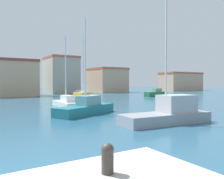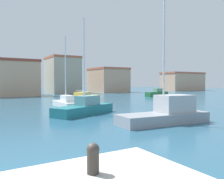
{
  "view_description": "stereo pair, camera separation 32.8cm",
  "coord_description": "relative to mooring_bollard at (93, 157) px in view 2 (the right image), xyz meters",
  "views": [
    {
      "loc": [
        -1.91,
        -5.44,
        2.69
      ],
      "look_at": [
        12.85,
        18.44,
        1.8
      ],
      "focal_mm": 37.15,
      "sensor_mm": 36.0,
      "label": 1
    },
    {
      "loc": [
        -1.63,
        -5.61,
        2.69
      ],
      "look_at": [
        12.85,
        18.44,
        1.8
      ],
      "focal_mm": 37.15,
      "sensor_mm": 36.0,
      "label": 2
    }
  ],
  "objects": [
    {
      "name": "yacht_club",
      "position": [
        55.56,
        47.8,
        1.65
      ],
      "size": [
        13.85,
        6.72,
        5.81
      ],
      "color": "tan",
      "rests_on": "ground"
    },
    {
      "name": "mooring_bollard",
      "position": [
        0.0,
        0.0,
        0.0
      ],
      "size": [
        0.25,
        0.25,
        0.59
      ],
      "color": "#38332D",
      "rests_on": "pier_quay"
    },
    {
      "name": "sailboat_teal_center_channel",
      "position": [
        6.07,
        13.81,
        -0.7
      ],
      "size": [
        6.14,
        4.22,
        7.99
      ],
      "color": "#1E707A",
      "rests_on": "water"
    },
    {
      "name": "water",
      "position": [
        14.69,
        21.68,
        -1.26
      ],
      "size": [
        160.0,
        160.0,
        0.0
      ],
      "primitive_type": "plane",
      "color": "#285670",
      "rests_on": "ground"
    },
    {
      "name": "motorboat_green_distant_north",
      "position": [
        28.08,
        29.35,
        -0.72
      ],
      "size": [
        5.4,
        2.12,
        1.52
      ],
      "color": "#28703D",
      "rests_on": "water"
    },
    {
      "name": "waterfront_apartments",
      "position": [
        16.92,
        51.02,
        3.18
      ],
      "size": [
        6.88,
        8.76,
        8.86
      ],
      "color": "#B2A893",
      "rests_on": "ground"
    },
    {
      "name": "sailboat_white_distant_east",
      "position": [
        6.73,
        20.22,
        -0.77
      ],
      "size": [
        1.63,
        5.37,
        7.65
      ],
      "color": "white",
      "rests_on": "water"
    },
    {
      "name": "harbor_office",
      "position": [
        29.68,
        50.74,
        2.0
      ],
      "size": [
        8.2,
        10.09,
        6.51
      ],
      "color": "tan",
      "rests_on": "ground"
    },
    {
      "name": "warehouse_block",
      "position": [
        4.59,
        45.32,
        2.26
      ],
      "size": [
        9.34,
        9.55,
        7.02
      ],
      "color": "tan",
      "rests_on": "ground"
    },
    {
      "name": "sailboat_grey_inner_mooring",
      "position": [
        8.99,
        7.19,
        -0.59
      ],
      "size": [
        6.41,
        2.43,
        7.96
      ],
      "color": "gray",
      "rests_on": "water"
    },
    {
      "name": "sailboat_yellow_far_right",
      "position": [
        13.13,
        29.87,
        -0.79
      ],
      "size": [
        7.03,
        6.05,
        10.22
      ],
      "color": "gold",
      "rests_on": "water"
    }
  ]
}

